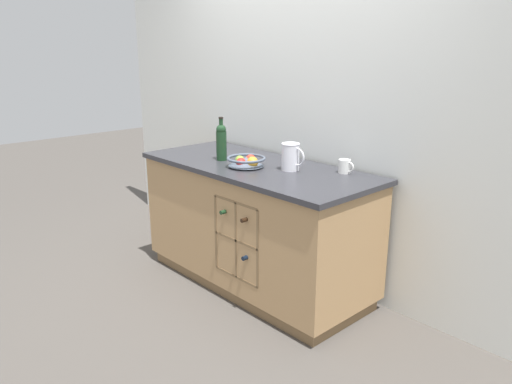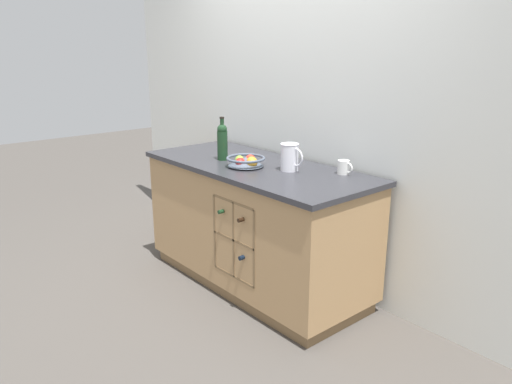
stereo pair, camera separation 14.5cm
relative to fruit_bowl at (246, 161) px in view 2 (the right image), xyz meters
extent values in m
plane|color=#4C4742|center=(-0.01, 0.10, -0.95)|extent=(14.00, 14.00, 0.00)
cube|color=silver|center=(-0.01, 0.52, 0.33)|extent=(4.40, 0.06, 2.55)
cube|color=brown|center=(-0.01, 0.10, -0.90)|extent=(1.69, 0.65, 0.09)
cube|color=tan|center=(-0.01, 0.10, -0.47)|extent=(1.75, 0.71, 0.78)
cube|color=#2D2D33|center=(-0.01, 0.10, -0.06)|extent=(1.79, 0.75, 0.03)
cube|color=brown|center=(0.18, -0.16, -0.46)|extent=(0.42, 0.01, 0.52)
cube|color=brown|center=(-0.02, -0.21, -0.46)|extent=(0.02, 0.10, 0.52)
cube|color=brown|center=(0.39, -0.21, -0.46)|extent=(0.02, 0.10, 0.52)
cube|color=brown|center=(0.18, -0.21, -0.72)|extent=(0.42, 0.10, 0.02)
cube|color=brown|center=(0.18, -0.21, -0.46)|extent=(0.42, 0.10, 0.02)
cube|color=brown|center=(0.18, -0.21, -0.20)|extent=(0.42, 0.10, 0.02)
cube|color=brown|center=(0.18, -0.21, -0.46)|extent=(0.02, 0.10, 0.52)
cylinder|color=black|center=(0.29, -0.12, -0.54)|extent=(0.08, 0.18, 0.08)
cylinder|color=black|center=(0.29, -0.25, -0.54)|extent=(0.03, 0.08, 0.03)
cylinder|color=#19381E|center=(0.08, -0.11, -0.29)|extent=(0.07, 0.21, 0.07)
cylinder|color=#19381E|center=(0.08, -0.25, -0.29)|extent=(0.03, 0.09, 0.03)
cylinder|color=black|center=(0.29, -0.11, -0.29)|extent=(0.07, 0.20, 0.07)
cylinder|color=black|center=(0.29, -0.26, -0.29)|extent=(0.03, 0.08, 0.03)
cylinder|color=#4C5666|center=(0.00, 0.00, -0.04)|extent=(0.12, 0.12, 0.01)
cone|color=#4C5666|center=(0.00, 0.00, 0.00)|extent=(0.25, 0.25, 0.06)
torus|color=#4C5666|center=(0.00, 0.00, 0.02)|extent=(0.27, 0.27, 0.02)
sphere|color=gold|center=(0.06, 0.00, 0.00)|extent=(0.08, 0.08, 0.08)
sphere|color=red|center=(0.00, -0.05, 0.00)|extent=(0.07, 0.07, 0.07)
sphere|color=red|center=(0.00, 0.03, 0.00)|extent=(0.08, 0.08, 0.08)
sphere|color=#7FA838|center=(-0.05, -0.02, 0.00)|extent=(0.07, 0.07, 0.07)
cylinder|color=white|center=(0.26, 0.16, 0.05)|extent=(0.12, 0.12, 0.18)
torus|color=white|center=(0.26, 0.16, 0.13)|extent=(0.12, 0.12, 0.01)
torus|color=white|center=(0.32, 0.16, 0.06)|extent=(0.12, 0.01, 0.12)
cylinder|color=white|center=(0.55, 0.36, 0.00)|extent=(0.08, 0.08, 0.09)
torus|color=white|center=(0.60, 0.36, 0.00)|extent=(0.07, 0.01, 0.07)
cylinder|color=#19381E|center=(-0.28, 0.01, 0.06)|extent=(0.08, 0.08, 0.21)
sphere|color=#19381E|center=(-0.28, 0.01, 0.18)|extent=(0.07, 0.07, 0.07)
cylinder|color=#19381E|center=(-0.28, 0.01, 0.21)|extent=(0.03, 0.03, 0.09)
cylinder|color=black|center=(-0.28, 0.01, 0.26)|extent=(0.03, 0.03, 0.01)
camera|label=1|loc=(2.48, -2.20, 0.76)|focal=35.00mm
camera|label=2|loc=(2.57, -2.10, 0.76)|focal=35.00mm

